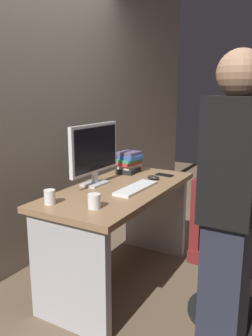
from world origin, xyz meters
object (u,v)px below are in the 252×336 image
object	(u,v)px
person_at_desk	(231,217)
book_stack	(129,162)
mouse	(153,178)
cup_by_monitor	(50,197)
keyboard	(136,188)
office_chair	(222,253)
cup_near_keyboard	(94,201)
monitor	(95,151)
handbag	(232,244)
desk	(120,218)
cell_phone	(165,175)

from	to	relation	value
person_at_desk	book_stack	xyz separation A→B (m)	(0.88, 1.05, 0.01)
mouse	cup_by_monitor	distance (m)	0.91
cup_by_monitor	keyboard	bearing A→B (deg)	-30.20
office_chair	cup_near_keyboard	world-z (taller)	office_chair
keyboard	book_stack	size ratio (longest dim) A/B	1.79
office_chair	monitor	distance (m)	1.13
mouse	book_stack	bearing A→B (deg)	67.24
office_chair	handbag	size ratio (longest dim) A/B	2.49
keyboard	handbag	xyz separation A→B (m)	(0.79, -0.54, -0.63)
desk	mouse	size ratio (longest dim) A/B	13.67
desk	keyboard	xyz separation A→B (m)	(0.01, -0.13, 0.25)
monitor	keyboard	size ratio (longest dim) A/B	1.26
person_at_desk	book_stack	distance (m)	1.37
office_chair	keyboard	world-z (taller)	office_chair
desk	cell_phone	size ratio (longest dim) A/B	9.49
person_at_desk	cup_by_monitor	bearing A→B (deg)	95.44
person_at_desk	mouse	size ratio (longest dim) A/B	16.39
mouse	cup_by_monitor	bearing A→B (deg)	160.13
person_at_desk	keyboard	world-z (taller)	person_at_desk
monitor	cup_near_keyboard	world-z (taller)	monitor
monitor	office_chair	bearing A→B (deg)	-88.65
keyboard	handbag	distance (m)	1.15
handbag	book_stack	bearing A→B (deg)	113.43
cup_near_keyboard	mouse	bearing A→B (deg)	-1.78
office_chair	book_stack	size ratio (longest dim) A/B	3.92
office_chair	handbag	distance (m)	0.86
desk	mouse	bearing A→B (deg)	-20.79
cup_near_keyboard	cup_by_monitor	world-z (taller)	cup_by_monitor
book_stack	office_chair	bearing A→B (deg)	-115.49
desk	handbag	bearing A→B (deg)	-40.04
book_stack	handbag	size ratio (longest dim) A/B	0.63
cup_near_keyboard	book_stack	xyz separation A→B (m)	(0.91, 0.26, 0.05)
monitor	cup_near_keyboard	distance (m)	0.57
mouse	book_stack	world-z (taller)	book_stack
cup_by_monitor	person_at_desk	bearing A→B (deg)	-84.56
mouse	cup_by_monitor	size ratio (longest dim) A/B	1.09
cup_near_keyboard	handbag	xyz separation A→B (m)	(1.27, -0.58, -0.67)
desk	cup_near_keyboard	distance (m)	0.56
keyboard	mouse	bearing A→B (deg)	3.64
office_chair	person_at_desk	xyz separation A→B (m)	(-0.43, -0.12, 0.41)
monitor	handbag	xyz separation A→B (m)	(0.83, -0.87, -0.88)
mouse	cell_phone	size ratio (longest dim) A/B	0.69
book_stack	desk	bearing A→B (deg)	-159.50
keyboard	cup_near_keyboard	size ratio (longest dim) A/B	4.82
office_chair	cup_near_keyboard	bearing A→B (deg)	124.65
monitor	cell_phone	size ratio (longest dim) A/B	3.76
person_at_desk	cell_phone	distance (m)	1.19
mouse	handbag	size ratio (longest dim) A/B	0.26
office_chair	monitor	size ratio (longest dim) A/B	1.74
office_chair	cup_by_monitor	bearing A→B (deg)	119.14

